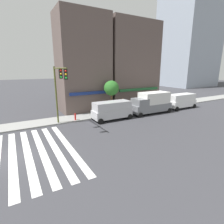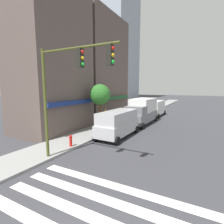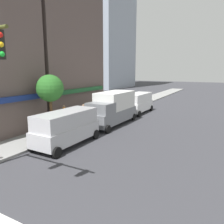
{
  "view_description": "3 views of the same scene",
  "coord_description": "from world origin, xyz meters",
  "px_view_note": "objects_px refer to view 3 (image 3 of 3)",
  "views": [
    {
      "loc": [
        0.56,
        -13.93,
        6.45
      ],
      "look_at": [
        11.28,
        4.7,
        1.0
      ],
      "focal_mm": 28.0,
      "sensor_mm": 36.0,
      "label": 1
    },
    {
      "loc": [
        -2.39,
        -2.06,
        4.43
      ],
      "look_at": [
        12.6,
        6.0,
        2.0
      ],
      "focal_mm": 28.0,
      "sensor_mm": 36.0,
      "label": 2
    },
    {
      "loc": [
        0.14,
        -4.85,
        5.07
      ],
      "look_at": [
        17.78,
        4.7,
        1.2
      ],
      "focal_mm": 35.0,
      "sensor_mm": 36.0,
      "label": 3
    }
  ],
  "objects_px": {
    "van_silver": "(66,127)",
    "van_white": "(138,102)",
    "box_truck_grey": "(112,108)",
    "pedestrian_blue_shirt": "(83,113)",
    "pedestrian_orange_vest": "(64,114)",
    "street_tree": "(50,89)",
    "pedestrian_white_shirt": "(99,108)"
  },
  "relations": [
    {
      "from": "box_truck_grey",
      "to": "pedestrian_blue_shirt",
      "type": "height_order",
      "value": "box_truck_grey"
    },
    {
      "from": "pedestrian_orange_vest",
      "to": "street_tree",
      "type": "distance_m",
      "value": 3.69
    },
    {
      "from": "van_white",
      "to": "pedestrian_blue_shirt",
      "type": "distance_m",
      "value": 8.15
    },
    {
      "from": "pedestrian_orange_vest",
      "to": "pedestrian_blue_shirt",
      "type": "bearing_deg",
      "value": -34.54
    },
    {
      "from": "box_truck_grey",
      "to": "van_white",
      "type": "bearing_deg",
      "value": 1.26
    },
    {
      "from": "box_truck_grey",
      "to": "pedestrian_blue_shirt",
      "type": "bearing_deg",
      "value": 120.83
    },
    {
      "from": "van_white",
      "to": "street_tree",
      "type": "relative_size",
      "value": 1.09
    },
    {
      "from": "box_truck_grey",
      "to": "pedestrian_blue_shirt",
      "type": "xyz_separation_m",
      "value": [
        -1.33,
        2.34,
        -0.51
      ]
    },
    {
      "from": "box_truck_grey",
      "to": "pedestrian_orange_vest",
      "type": "distance_m",
      "value": 4.45
    },
    {
      "from": "pedestrian_white_shirt",
      "to": "pedestrian_blue_shirt",
      "type": "height_order",
      "value": "same"
    },
    {
      "from": "pedestrian_white_shirt",
      "to": "pedestrian_blue_shirt",
      "type": "relative_size",
      "value": 1.0
    },
    {
      "from": "van_white",
      "to": "box_truck_grey",
      "type": "bearing_deg",
      "value": -179.38
    },
    {
      "from": "box_truck_grey",
      "to": "van_silver",
      "type": "bearing_deg",
      "value": -178.74
    },
    {
      "from": "pedestrian_blue_shirt",
      "to": "street_tree",
      "type": "distance_m",
      "value": 4.52
    },
    {
      "from": "van_silver",
      "to": "pedestrian_orange_vest",
      "type": "relative_size",
      "value": 2.84
    },
    {
      "from": "box_truck_grey",
      "to": "street_tree",
      "type": "relative_size",
      "value": 1.36
    },
    {
      "from": "van_silver",
      "to": "pedestrian_white_shirt",
      "type": "xyz_separation_m",
      "value": [
        8.22,
        2.51,
        -0.21
      ]
    },
    {
      "from": "van_silver",
      "to": "van_white",
      "type": "relative_size",
      "value": 1.0
    },
    {
      "from": "box_truck_grey",
      "to": "pedestrian_white_shirt",
      "type": "height_order",
      "value": "box_truck_grey"
    },
    {
      "from": "pedestrian_white_shirt",
      "to": "pedestrian_orange_vest",
      "type": "height_order",
      "value": "same"
    },
    {
      "from": "van_silver",
      "to": "pedestrian_orange_vest",
      "type": "bearing_deg",
      "value": 43.0
    },
    {
      "from": "pedestrian_orange_vest",
      "to": "street_tree",
      "type": "xyz_separation_m",
      "value": [
        -2.51,
        -0.85,
        2.57
      ]
    },
    {
      "from": "box_truck_grey",
      "to": "van_white",
      "type": "height_order",
      "value": "box_truck_grey"
    },
    {
      "from": "box_truck_grey",
      "to": "pedestrian_white_shirt",
      "type": "bearing_deg",
      "value": 57.35
    },
    {
      "from": "box_truck_grey",
      "to": "street_tree",
      "type": "bearing_deg",
      "value": 152.08
    },
    {
      "from": "pedestrian_blue_shirt",
      "to": "pedestrian_orange_vest",
      "type": "height_order",
      "value": "same"
    },
    {
      "from": "van_white",
      "to": "pedestrian_orange_vest",
      "type": "distance_m",
      "value": 9.69
    },
    {
      "from": "van_white",
      "to": "pedestrian_white_shirt",
      "type": "relative_size",
      "value": 2.84
    },
    {
      "from": "van_silver",
      "to": "pedestrian_orange_vest",
      "type": "height_order",
      "value": "van_silver"
    },
    {
      "from": "van_white",
      "to": "pedestrian_orange_vest",
      "type": "xyz_separation_m",
      "value": [
        -8.98,
        3.65,
        -0.21
      ]
    },
    {
      "from": "box_truck_grey",
      "to": "pedestrian_white_shirt",
      "type": "xyz_separation_m",
      "value": [
        1.69,
        2.51,
        -0.51
      ]
    },
    {
      "from": "box_truck_grey",
      "to": "pedestrian_blue_shirt",
      "type": "relative_size",
      "value": 3.53
    }
  ]
}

